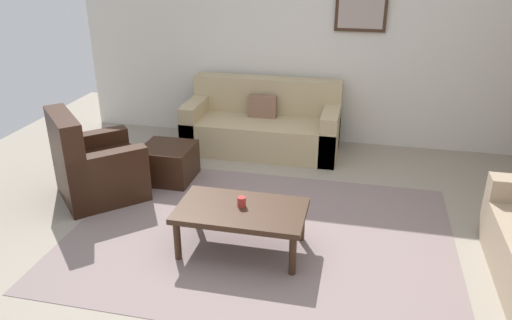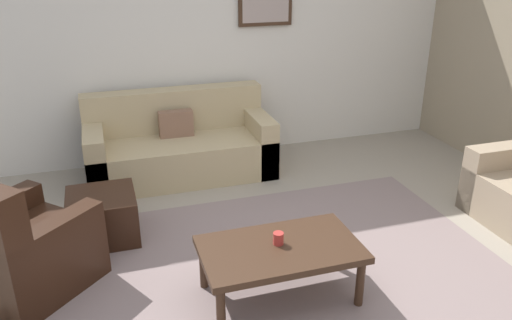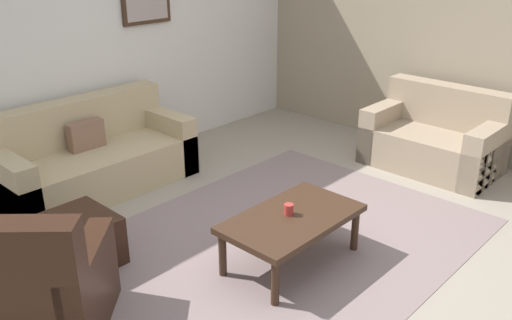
# 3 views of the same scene
# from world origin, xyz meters

# --- Properties ---
(ground_plane) EXTENTS (8.00, 8.00, 0.00)m
(ground_plane) POSITION_xyz_m (0.00, 0.00, 0.00)
(ground_plane) COLOR gray
(rear_partition) EXTENTS (6.00, 0.12, 2.80)m
(rear_partition) POSITION_xyz_m (0.00, 2.60, 1.40)
(rear_partition) COLOR silver
(rear_partition) RESTS_ON ground_plane
(stone_feature_panel) EXTENTS (0.12, 5.20, 2.80)m
(stone_feature_panel) POSITION_xyz_m (3.00, 0.00, 1.40)
(stone_feature_panel) COLOR gray
(stone_feature_panel) RESTS_ON ground_plane
(area_rug) EXTENTS (3.49, 2.55, 0.01)m
(area_rug) POSITION_xyz_m (0.00, 0.00, 0.00)
(area_rug) COLOR gray
(area_rug) RESTS_ON ground_plane
(couch_main) EXTENTS (1.94, 0.87, 0.88)m
(couch_main) POSITION_xyz_m (-0.41, 2.11, 0.30)
(couch_main) COLOR tan
(couch_main) RESTS_ON ground_plane
(couch_loveseat) EXTENTS (0.84, 1.37, 0.88)m
(couch_loveseat) POSITION_xyz_m (2.47, -0.18, 0.30)
(couch_loveseat) COLOR gray
(couch_loveseat) RESTS_ON ground_plane
(armchair_leather) EXTENTS (1.13, 1.13, 0.95)m
(armchair_leather) POSITION_xyz_m (-1.86, 0.36, 0.31)
(armchair_leather) COLOR black
(armchair_leather) RESTS_ON ground_plane
(ottoman) EXTENTS (0.56, 0.56, 0.40)m
(ottoman) POSITION_xyz_m (-1.27, 0.93, 0.20)
(ottoman) COLOR black
(ottoman) RESTS_ON ground_plane
(coffee_table) EXTENTS (1.10, 0.64, 0.41)m
(coffee_table) POSITION_xyz_m (-0.11, -0.26, 0.36)
(coffee_table) COLOR #382316
(coffee_table) RESTS_ON ground_plane
(cup) EXTENTS (0.07, 0.07, 0.09)m
(cup) POSITION_xyz_m (-0.11, -0.23, 0.45)
(cup) COLOR #B2332D
(cup) RESTS_ON coffee_table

